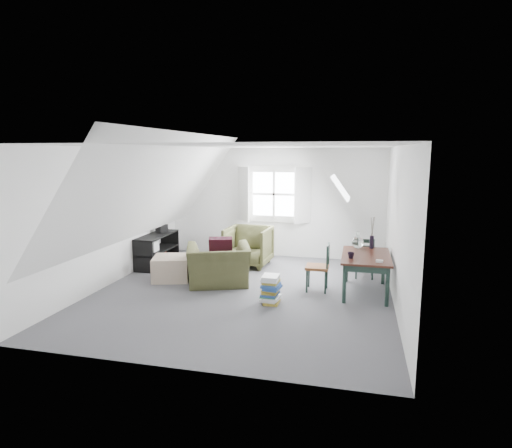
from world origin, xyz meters
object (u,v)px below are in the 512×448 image
(armchair_near, at_px, (219,284))
(media_shelf, at_px, (156,252))
(armchair_far, at_px, (248,265))
(ottoman, at_px, (172,268))
(dining_table, at_px, (366,260))
(dining_chair_near, at_px, (319,266))
(magazine_stack, at_px, (271,289))
(dining_chair_far, at_px, (365,257))

(armchair_near, distance_m, media_shelf, 1.99)
(armchair_far, bearing_deg, armchair_near, -94.70)
(ottoman, xyz_separation_m, dining_table, (3.58, 0.05, 0.36))
(armchair_far, bearing_deg, ottoman, -127.74)
(dining_table, relative_size, dining_chair_near, 1.60)
(armchair_near, distance_m, dining_chair_near, 1.88)
(armchair_far, bearing_deg, dining_table, -24.82)
(media_shelf, xyz_separation_m, magazine_stack, (2.85, -1.71, -0.07))
(armchair_near, distance_m, ottoman, 0.99)
(magazine_stack, bearing_deg, dining_chair_far, 50.76)
(armchair_far, distance_m, dining_table, 2.80)
(dining_chair_far, xyz_separation_m, media_shelf, (-4.33, -0.10, -0.11))
(ottoman, height_order, magazine_stack, magazine_stack)
(armchair_near, bearing_deg, magazine_stack, 126.14)
(ottoman, bearing_deg, armchair_near, -4.59)
(armchair_near, xyz_separation_m, magazine_stack, (1.13, -0.75, 0.23))
(dining_table, height_order, magazine_stack, dining_table)
(armchair_far, distance_m, dining_chair_far, 2.47)
(dining_table, height_order, dining_chair_near, dining_chair_near)
(dining_table, relative_size, magazine_stack, 2.97)
(armchair_near, xyz_separation_m, dining_chair_far, (2.61, 1.05, 0.41))
(dining_chair_near, bearing_deg, ottoman, -102.51)
(dining_chair_far, bearing_deg, magazine_stack, 39.47)
(dining_chair_near, relative_size, magazine_stack, 1.86)
(dining_chair_far, height_order, media_shelf, dining_chair_far)
(dining_table, distance_m, dining_chair_near, 0.80)
(media_shelf, bearing_deg, dining_chair_far, 2.31)
(dining_chair_far, bearing_deg, ottoman, 3.94)
(ottoman, height_order, dining_chair_far, dining_chair_far)
(armchair_near, distance_m, dining_chair_far, 2.84)
(armchair_near, height_order, magazine_stack, magazine_stack)
(armchair_far, xyz_separation_m, magazine_stack, (0.94, -2.17, 0.23))
(dining_table, distance_m, magazine_stack, 1.75)
(media_shelf, relative_size, magazine_stack, 2.89)
(dining_chair_near, bearing_deg, dining_table, 82.23)
(dining_chair_near, height_order, magazine_stack, dining_chair_near)
(armchair_near, relative_size, armchair_far, 1.21)
(dining_table, bearing_deg, ottoman, -179.63)
(ottoman, relative_size, dining_chair_near, 0.80)
(armchair_near, bearing_deg, dining_table, 162.47)
(armchair_far, bearing_deg, magazine_stack, -63.34)
(armchair_near, xyz_separation_m, armchair_far, (0.20, 1.41, 0.00))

